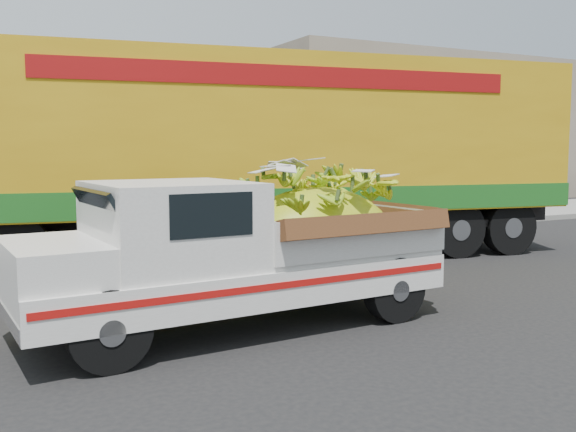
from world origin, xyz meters
name	(u,v)px	position (x,y,z in m)	size (l,w,h in m)	color
ground	(299,314)	(0.00, 0.00, 0.00)	(100.00, 100.00, 0.00)	black
curb	(160,243)	(0.00, 6.45, 0.07)	(60.00, 0.25, 0.15)	gray
sidewalk	(136,233)	(0.00, 8.55, 0.07)	(60.00, 4.00, 0.14)	gray
building_right	(416,129)	(14.00, 15.45, 3.00)	(14.00, 6.00, 6.00)	gray
pickup_truck	(263,247)	(-0.58, -0.18, 0.94)	(5.08, 2.17, 1.74)	black
semi_trailer	(272,149)	(1.52, 3.99, 2.12)	(12.07, 4.32, 3.80)	black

